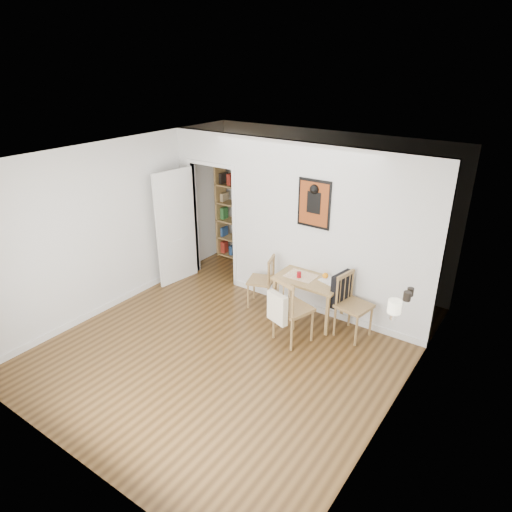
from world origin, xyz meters
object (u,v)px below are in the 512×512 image
Objects in this scene: chair_left at (261,281)px; chair_right at (353,305)px; dining_table at (310,283)px; ceramic_jar_a at (407,296)px; fireplace at (399,346)px; red_glass at (299,275)px; bookshelf at (236,213)px; mantel_lamp at (394,308)px; ceramic_jar_b at (410,292)px; notebook at (332,281)px; chair_front at (293,309)px; orange_fruit at (325,276)px.

chair_right reaches higher than chair_left.
ceramic_jar_a is at bearing -24.21° from dining_table.
chair_right is at bearing 142.90° from ceramic_jar_a.
red_glass is (-1.79, 0.78, 0.11)m from fireplace.
chair_right is 8.73× the size of ceramic_jar_a.
red_glass is (-0.88, -0.02, 0.24)m from chair_right.
fireplace is (3.92, -2.06, -0.31)m from bookshelf.
bookshelf is 4.62m from mantel_lamp.
chair_right reaches higher than red_glass.
fireplace is at bearing -83.40° from ceramic_jar_b.
fireplace reaches higher than notebook.
dining_table is at bearing 159.77° from ceramic_jar_b.
chair_left is 9.44× the size of red_glass.
notebook is (0.32, 0.08, 0.09)m from dining_table.
chair_left is 2.61m from ceramic_jar_b.
chair_right is 0.96× the size of chair_front.
notebook is 1.45× the size of mantel_lamp.
ceramic_jar_a is (0.89, -0.67, 0.73)m from chair_right.
chair_right is 0.48m from notebook.
bookshelf is at bearing 149.05° from red_glass.
chair_front is at bearing -81.59° from dining_table.
red_glass is at bearing -149.09° from orange_fruit.
red_glass is at bearing 156.50° from fireplace.
chair_left is at bearing -41.43° from bookshelf.
ceramic_jar_a is at bearing -2.75° from chair_front.
ceramic_jar_b is (-0.01, 0.13, -0.01)m from ceramic_jar_a.
chair_left is 1.18m from notebook.
chair_right is at bearing 1.04° from red_glass.
ceramic_jar_a is (1.77, -0.66, 0.49)m from red_glass.
chair_right is 9.64× the size of ceramic_jar_b.
red_glass is 0.40× the size of mantel_lamp.
orange_fruit is at bearing 149.10° from ceramic_jar_a.
dining_table is 2.15m from mantel_lamp.
ceramic_jar_a is at bearing 101.16° from fireplace.
notebook is at bearing 7.74° from chair_left.
chair_front is 3.04× the size of notebook.
chair_front is at bearing -67.36° from red_glass.
dining_table is at bearing 155.79° from ceramic_jar_a.
ceramic_jar_a is 0.13m from ceramic_jar_b.
chair_left is 0.74m from red_glass.
chair_left is 0.68× the size of fireplace.
orange_fruit is at bearing 83.39° from chair_front.
ceramic_jar_b reaches higher than fireplace.
ceramic_jar_a is (3.90, -1.94, 0.29)m from bookshelf.
red_glass is (0.68, 0.00, 0.30)m from chair_left.
orange_fruit is (1.01, 0.20, 0.30)m from chair_left.
orange_fruit is (-0.54, 0.18, 0.24)m from chair_right.
chair_front is 9.14× the size of ceramic_jar_a.
fireplace reaches higher than orange_fruit.
chair_left reaches higher than red_glass.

